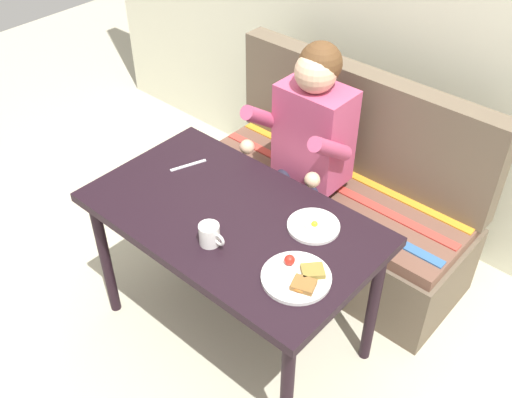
{
  "coord_description": "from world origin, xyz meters",
  "views": [
    {
      "loc": [
        1.27,
        -1.28,
        2.28
      ],
      "look_at": [
        0.0,
        0.15,
        0.72
      ],
      "focal_mm": 41.56,
      "sensor_mm": 36.0,
      "label": 1
    }
  ],
  "objects": [
    {
      "name": "fork",
      "position": [
        -0.37,
        0.12,
        0.73
      ],
      "size": [
        0.07,
        0.16,
        0.0
      ],
      "primitive_type": "cube",
      "rotation": [
        0.0,
        0.0,
        -0.36
      ],
      "color": "silver",
      "rests_on": "table"
    },
    {
      "name": "couch",
      "position": [
        0.0,
        0.76,
        0.33
      ],
      "size": [
        1.44,
        0.56,
        1.0
      ],
      "color": "brown",
      "rests_on": "ground"
    },
    {
      "name": "ground_plane",
      "position": [
        0.0,
        0.0,
        0.0
      ],
      "size": [
        8.0,
        8.0,
        0.0
      ],
      "primitive_type": "plane",
      "color": "#B9B299"
    },
    {
      "name": "person",
      "position": [
        -0.09,
        0.59,
        0.74
      ],
      "size": [
        0.45,
        0.61,
        1.21
      ],
      "color": "#B5466A",
      "rests_on": "ground"
    },
    {
      "name": "coffee_mug",
      "position": [
        0.05,
        -0.17,
        0.78
      ],
      "size": [
        0.12,
        0.08,
        0.09
      ],
      "color": "white",
      "rests_on": "table"
    },
    {
      "name": "plate_eggs",
      "position": [
        0.29,
        0.16,
        0.74
      ],
      "size": [
        0.21,
        0.21,
        0.04
      ],
      "color": "white",
      "rests_on": "table"
    },
    {
      "name": "table",
      "position": [
        0.0,
        0.0,
        0.65
      ],
      "size": [
        1.2,
        0.7,
        0.73
      ],
      "color": "black",
      "rests_on": "ground"
    },
    {
      "name": "plate_breakfast",
      "position": [
        0.42,
        -0.1,
        0.74
      ],
      "size": [
        0.25,
        0.25,
        0.05
      ],
      "color": "white",
      "rests_on": "table"
    }
  ]
}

